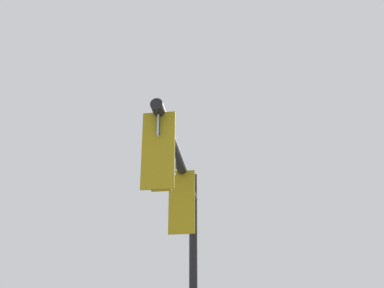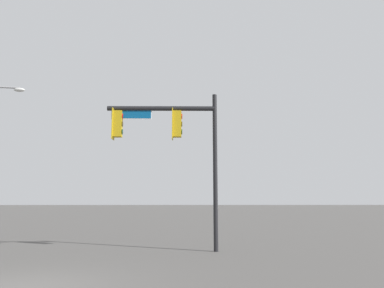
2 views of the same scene
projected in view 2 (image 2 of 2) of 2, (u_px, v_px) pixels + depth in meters
name	position (u px, v px, depth m)	size (l,w,h in m)	color
signal_pole_near	(169.00, 133.00, 15.57)	(4.60, 0.57, 6.44)	black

